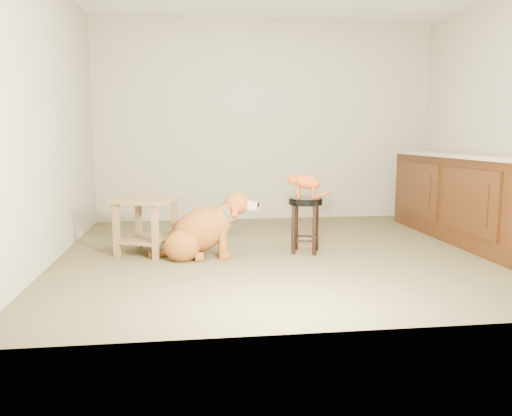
{
  "coord_description": "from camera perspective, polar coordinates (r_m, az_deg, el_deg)",
  "views": [
    {
      "loc": [
        -1.02,
        -4.66,
        1.12
      ],
      "look_at": [
        -0.41,
        -0.07,
        0.45
      ],
      "focal_mm": 35.0,
      "sensor_mm": 36.0,
      "label": 1
    }
  ],
  "objects": [
    {
      "name": "golden_retriever",
      "position": [
        4.64,
        -6.33,
        -2.71
      ],
      "size": [
        1.03,
        0.52,
        0.65
      ],
      "rotation": [
        0.0,
        0.0,
        -0.05
      ],
      "color": "brown",
      "rests_on": "ground"
    },
    {
      "name": "cabinet_run",
      "position": [
        5.82,
        23.17,
        0.86
      ],
      "size": [
        0.7,
        2.56,
        0.94
      ],
      "color": "#40200B",
      "rests_on": "ground"
    },
    {
      "name": "padded_stool",
      "position": [
        4.82,
        5.66,
        -0.65
      ],
      "size": [
        0.35,
        0.35,
        0.53
      ],
      "rotation": [
        0.0,
        0.0,
        -0.34
      ],
      "color": "black",
      "rests_on": "ground"
    },
    {
      "name": "side_table",
      "position": [
        4.86,
        -12.44,
        -0.99
      ],
      "size": [
        0.69,
        0.69,
        0.54
      ],
      "rotation": [
        0.0,
        0.0,
        -0.43
      ],
      "color": "brown",
      "rests_on": "ground"
    },
    {
      "name": "wood_stool",
      "position": [
        6.2,
        20.11,
        0.64
      ],
      "size": [
        0.43,
        0.43,
        0.68
      ],
      "rotation": [
        0.0,
        0.0,
        0.2
      ],
      "color": "brown",
      "rests_on": "ground"
    },
    {
      "name": "floor",
      "position": [
        4.9,
        4.7,
        -5.0
      ],
      "size": [
        4.5,
        4.0,
        0.01
      ],
      "primitive_type": "cube",
      "color": "brown",
      "rests_on": "ground"
    },
    {
      "name": "room_shell",
      "position": [
        4.8,
        4.95,
        14.85
      ],
      "size": [
        4.54,
        4.04,
        2.62
      ],
      "color": "#ACA48A",
      "rests_on": "ground"
    },
    {
      "name": "tabby_kitten",
      "position": [
        4.78,
        5.59,
        2.92
      ],
      "size": [
        0.43,
        0.21,
        0.27
      ],
      "rotation": [
        0.0,
        0.0,
        -0.34
      ],
      "color": "#9A410F",
      "rests_on": "padded_stool"
    }
  ]
}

